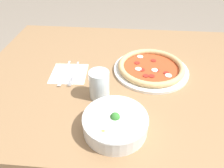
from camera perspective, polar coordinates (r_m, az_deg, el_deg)
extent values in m
plane|color=gray|center=(1.55, 2.99, -19.79)|extent=(8.00, 8.00, 0.00)
cube|color=#99724C|center=(1.02, 4.27, 2.12)|extent=(1.37, 1.00, 0.03)
cylinder|color=olive|center=(1.70, 25.36, -0.69)|extent=(0.06, 0.06, 0.69)
cylinder|color=olive|center=(1.70, -17.11, 1.57)|extent=(0.06, 0.06, 0.69)
cylinder|color=white|center=(1.04, 10.19, 3.65)|extent=(0.35, 0.35, 0.01)
torus|color=#DBB77A|center=(1.03, 10.31, 4.53)|extent=(0.31, 0.31, 0.03)
cylinder|color=#B74723|center=(1.03, 10.25, 4.07)|extent=(0.27, 0.27, 0.01)
cylinder|color=maroon|center=(1.02, 11.63, 3.54)|extent=(0.03, 0.03, 0.00)
cylinder|color=maroon|center=(1.01, 7.95, 3.71)|extent=(0.03, 0.03, 0.00)
cylinder|color=maroon|center=(0.97, 10.44, 2.05)|extent=(0.03, 0.03, 0.00)
cylinder|color=maroon|center=(1.06, 6.67, 5.50)|extent=(0.03, 0.03, 0.00)
cylinder|color=maroon|center=(1.01, 14.12, 2.79)|extent=(0.03, 0.03, 0.00)
cylinder|color=maroon|center=(0.97, 8.96, 2.13)|extent=(0.03, 0.03, 0.00)
cylinder|color=maroon|center=(1.09, 10.88, 6.03)|extent=(0.03, 0.03, 0.00)
ellipsoid|color=silver|center=(0.99, 14.63, 2.19)|extent=(0.03, 0.03, 0.01)
ellipsoid|color=silver|center=(1.02, 11.20, 3.60)|extent=(0.03, 0.03, 0.01)
ellipsoid|color=silver|center=(1.11, 7.46, 7.12)|extent=(0.03, 0.03, 0.01)
ellipsoid|color=silver|center=(1.01, 7.01, 3.95)|extent=(0.03, 0.03, 0.01)
cylinder|color=white|center=(0.74, 1.01, -10.28)|extent=(0.22, 0.22, 0.06)
torus|color=white|center=(0.72, 1.03, -8.92)|extent=(0.22, 0.22, 0.01)
ellipsoid|color=tan|center=(0.75, 4.34, -7.29)|extent=(0.04, 0.04, 0.02)
ellipsoid|color=#998466|center=(0.68, -2.90, -13.52)|extent=(0.04, 0.03, 0.02)
ellipsoid|color=tan|center=(0.75, -0.07, -6.99)|extent=(0.04, 0.04, 0.02)
ellipsoid|color=tan|center=(0.68, 3.56, -13.51)|extent=(0.04, 0.03, 0.02)
ellipsoid|color=tan|center=(0.75, 6.87, -7.57)|extent=(0.03, 0.04, 0.02)
ellipsoid|color=tan|center=(0.69, 4.87, -12.49)|extent=(0.04, 0.03, 0.02)
sphere|color=#388433|center=(0.71, 1.00, -8.66)|extent=(0.03, 0.03, 0.03)
ellipsoid|color=yellow|center=(0.68, -2.15, -12.61)|extent=(0.04, 0.02, 0.02)
cube|color=white|center=(1.02, -11.06, 2.68)|extent=(0.17, 0.17, 0.00)
cube|color=silver|center=(1.04, -9.44, 3.71)|extent=(0.01, 0.13, 0.00)
cube|color=silver|center=(0.97, -10.99, 0.56)|extent=(0.00, 0.06, 0.00)
cube|color=silver|center=(0.96, -10.75, 0.55)|extent=(0.00, 0.06, 0.00)
cube|color=silver|center=(0.96, -10.50, 0.54)|extent=(0.00, 0.06, 0.00)
cube|color=silver|center=(0.96, -10.26, 0.52)|extent=(0.00, 0.06, 0.00)
cube|color=silver|center=(1.07, -11.38, 4.70)|extent=(0.01, 0.08, 0.01)
cube|color=silver|center=(1.00, -12.72, 1.58)|extent=(0.02, 0.12, 0.00)
cylinder|color=silver|center=(0.85, -3.19, -0.19)|extent=(0.08, 0.08, 0.12)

